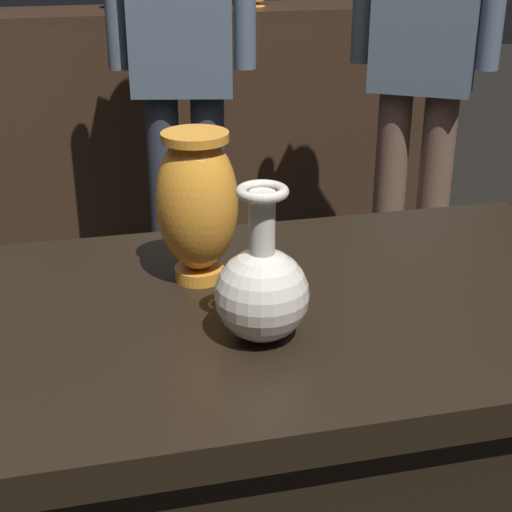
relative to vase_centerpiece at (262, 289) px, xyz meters
The scene contains 6 objects.
display_plinth 0.48m from the vase_centerpiece, 86.03° to the left, with size 1.20×0.64×0.80m.
back_display_shelf 2.33m from the vase_centerpiece, 89.83° to the left, with size 2.60×0.40×0.99m.
vase_centerpiece is the anchor object (origin of this frame).
vase_left_accent 0.22m from the vase_centerpiece, 104.41° to the left, with size 0.13×0.13×0.24m.
visitor_center_back 1.60m from the vase_centerpiece, 85.40° to the left, with size 0.46×0.24×1.62m.
visitor_near_right 1.68m from the vase_centerpiece, 58.38° to the left, with size 0.41×0.32×1.63m.
Camera 1 is at (-0.23, -1.00, 1.33)m, focal length 54.40 mm.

